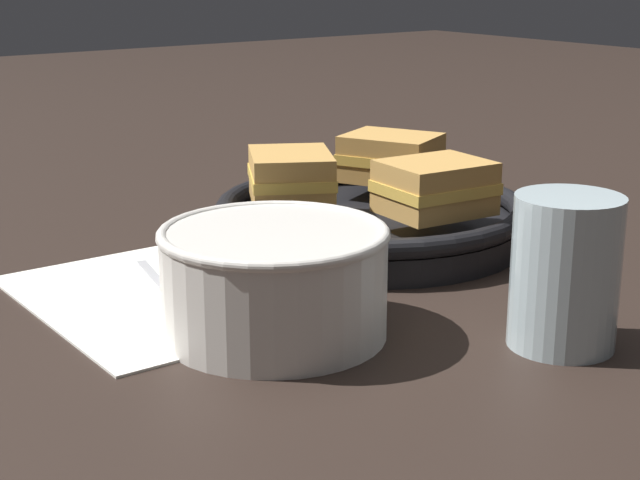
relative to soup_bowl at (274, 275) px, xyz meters
name	(u,v)px	position (x,y,z in m)	size (l,w,h in m)	color
ground_plane	(295,298)	(-0.05, 0.05, -0.04)	(4.00, 4.00, 0.00)	black
napkin	(171,292)	(-0.12, -0.02, -0.04)	(0.25, 0.21, 0.00)	white
soup_bowl	(274,275)	(0.00, 0.00, 0.00)	(0.16, 0.16, 0.08)	silver
spoon	(180,308)	(-0.07, -0.04, -0.04)	(0.17, 0.05, 0.01)	#B7B7BC
skillet	(371,219)	(-0.14, 0.20, -0.02)	(0.29, 0.29, 0.04)	black
sandwich_near_left	(391,158)	(-0.19, 0.27, 0.02)	(0.11, 0.11, 0.05)	#C18E47
sandwich_near_right	(291,177)	(-0.17, 0.13, 0.02)	(0.12, 0.11, 0.05)	#C18E47
sandwich_far_left	(435,187)	(-0.07, 0.21, 0.02)	(0.08, 0.10, 0.05)	#C18E47
drinking_glass	(565,272)	(0.13, 0.15, 0.01)	(0.07, 0.07, 0.11)	silver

